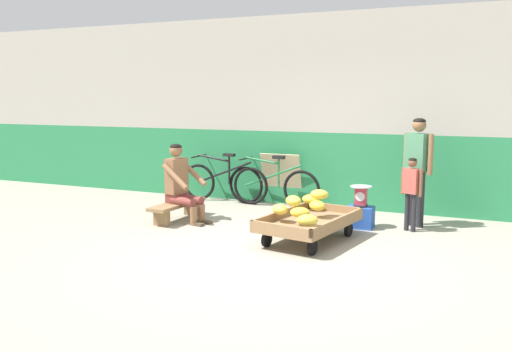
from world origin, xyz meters
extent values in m
plane|color=gray|center=(0.00, 0.00, 0.00)|extent=(80.00, 80.00, 0.00)
cube|color=#287F4C|center=(0.00, 3.03, 0.62)|extent=(16.00, 0.30, 1.24)
cube|color=#A8A399|center=(0.00, 3.03, 2.20)|extent=(16.00, 0.30, 1.92)
cube|color=#8E6B47|center=(0.21, 0.72, 0.23)|extent=(1.09, 1.57, 0.05)
cube|color=#8E6B47|center=(-0.18, 0.80, 0.31)|extent=(0.31, 1.42, 0.10)
cube|color=#8E6B47|center=(0.60, 0.65, 0.31)|extent=(0.31, 1.42, 0.10)
cube|color=#8E6B47|center=(0.34, 1.41, 0.31)|extent=(0.83, 0.20, 0.10)
cube|color=#8E6B47|center=(0.08, 0.04, 0.31)|extent=(0.83, 0.20, 0.10)
cylinder|color=black|center=(-0.01, 1.28, 0.09)|extent=(0.08, 0.19, 0.18)
cylinder|color=black|center=(0.61, 1.16, 0.09)|extent=(0.08, 0.19, 0.18)
cylinder|color=black|center=(-0.19, 0.29, 0.09)|extent=(0.08, 0.19, 0.18)
cylinder|color=black|center=(0.43, 0.17, 0.09)|extent=(0.08, 0.19, 0.18)
ellipsoid|color=yellow|center=(-0.12, 0.54, 0.42)|extent=(0.30, 0.29, 0.13)
ellipsoid|color=yellow|center=(0.04, 1.33, 0.42)|extent=(0.24, 0.19, 0.13)
ellipsoid|color=yellow|center=(0.25, 0.95, 0.42)|extent=(0.30, 0.28, 0.13)
ellipsoid|color=yellow|center=(0.17, 0.47, 0.42)|extent=(0.28, 0.24, 0.13)
ellipsoid|color=gold|center=(0.38, 0.11, 0.42)|extent=(0.28, 0.24, 0.13)
ellipsoid|color=gold|center=(0.07, 0.53, 0.55)|extent=(0.30, 0.30, 0.13)
ellipsoid|color=gold|center=(0.25, 1.03, 0.56)|extent=(0.26, 0.21, 0.13)
cube|color=olive|center=(-1.95, 1.08, 0.24)|extent=(0.36, 1.12, 0.05)
cube|color=olive|center=(-1.93, 1.47, 0.11)|extent=(0.24, 0.09, 0.22)
cube|color=olive|center=(-1.97, 0.70, 0.11)|extent=(0.24, 0.09, 0.22)
cylinder|color=brown|center=(-1.54, 1.09, 0.14)|extent=(0.10, 0.10, 0.27)
cube|color=#4C3D2D|center=(-1.48, 1.08, 0.02)|extent=(0.23, 0.13, 0.04)
cylinder|color=brown|center=(-1.74, 1.13, 0.32)|extent=(0.42, 0.21, 0.13)
cylinder|color=brown|center=(-1.58, 0.91, 0.14)|extent=(0.10, 0.10, 0.27)
cube|color=#4C3D2D|center=(-1.52, 0.90, 0.02)|extent=(0.23, 0.13, 0.04)
cylinder|color=brown|center=(-1.78, 0.95, 0.32)|extent=(0.42, 0.21, 0.13)
cube|color=brown|center=(-1.95, 1.08, 0.34)|extent=(0.27, 0.32, 0.14)
cube|color=brown|center=(-1.95, 1.08, 0.67)|extent=(0.24, 0.35, 0.52)
cylinder|color=brown|center=(-1.75, 1.25, 0.70)|extent=(0.48, 0.17, 0.36)
cylinder|color=brown|center=(-1.84, 0.85, 0.70)|extent=(0.48, 0.17, 0.36)
sphere|color=brown|center=(-1.95, 1.08, 1.05)|extent=(0.19, 0.19, 0.19)
ellipsoid|color=black|center=(-1.95, 1.08, 1.10)|extent=(0.17, 0.17, 0.09)
cube|color=#234CA8|center=(0.65, 1.71, 0.15)|extent=(0.36, 0.28, 0.30)
cylinder|color=#28282D|center=(0.65, 1.71, 0.32)|extent=(0.20, 0.20, 0.03)
cube|color=#C6384C|center=(0.65, 1.71, 0.45)|extent=(0.16, 0.10, 0.24)
cylinder|color=white|center=(0.65, 1.65, 0.45)|extent=(0.13, 0.01, 0.13)
cylinder|color=#B2B5BA|center=(0.65, 1.71, 0.58)|extent=(0.30, 0.30, 0.01)
torus|color=black|center=(-2.44, 2.62, 0.32)|extent=(0.64, 0.07, 0.64)
torus|color=black|center=(-1.42, 2.59, 0.32)|extent=(0.64, 0.07, 0.64)
cylinder|color=black|center=(-1.93, 2.61, 0.52)|extent=(1.03, 0.06, 0.43)
cylinder|color=black|center=(-1.83, 2.60, 0.56)|extent=(0.04, 0.04, 0.48)
cylinder|color=black|center=(-2.14, 2.61, 0.76)|extent=(0.62, 0.05, 0.12)
cube|color=black|center=(-1.83, 2.60, 0.83)|extent=(0.20, 0.11, 0.05)
cylinder|color=black|center=(-2.44, 2.62, 0.78)|extent=(0.04, 0.48, 0.03)
torus|color=black|center=(-1.53, 2.64, 0.32)|extent=(0.64, 0.08, 0.64)
torus|color=black|center=(-0.51, 2.58, 0.32)|extent=(0.64, 0.08, 0.64)
cylinder|color=#236B3D|center=(-1.02, 2.61, 0.52)|extent=(1.03, 0.09, 0.43)
cylinder|color=#236B3D|center=(-0.92, 2.60, 0.56)|extent=(0.04, 0.04, 0.48)
cylinder|color=#236B3D|center=(-1.23, 2.62, 0.76)|extent=(0.62, 0.07, 0.12)
cube|color=black|center=(-0.92, 2.60, 0.83)|extent=(0.20, 0.11, 0.05)
cylinder|color=black|center=(-1.53, 2.64, 0.78)|extent=(0.05, 0.48, 0.03)
cube|color=#C6B289|center=(-0.96, 2.86, 0.43)|extent=(0.70, 0.27, 0.87)
cylinder|color=#232328|center=(1.41, 2.06, 0.40)|extent=(0.10, 0.10, 0.80)
cylinder|color=#232328|center=(1.28, 2.15, 0.40)|extent=(0.10, 0.10, 0.80)
cube|color=#427A56|center=(1.35, 2.11, 1.06)|extent=(0.38, 0.34, 0.52)
cylinder|color=brown|center=(1.52, 1.99, 1.04)|extent=(0.07, 0.07, 0.56)
cylinder|color=brown|center=(1.17, 2.22, 1.04)|extent=(0.07, 0.07, 0.56)
sphere|color=brown|center=(1.35, 2.11, 1.44)|extent=(0.19, 0.19, 0.19)
ellipsoid|color=black|center=(1.35, 2.11, 1.49)|extent=(0.17, 0.17, 0.09)
cylinder|color=#232328|center=(1.36, 1.76, 0.26)|extent=(0.07, 0.07, 0.52)
cylinder|color=#232328|center=(1.27, 1.80, 0.26)|extent=(0.07, 0.07, 0.52)
cube|color=#B24C42|center=(1.32, 1.78, 0.69)|extent=(0.25, 0.21, 0.34)
cylinder|color=brown|center=(1.44, 1.72, 0.68)|extent=(0.05, 0.05, 0.37)
cylinder|color=brown|center=(1.19, 1.84, 0.68)|extent=(0.05, 0.05, 0.37)
sphere|color=brown|center=(1.32, 1.78, 0.95)|extent=(0.12, 0.12, 0.12)
ellipsoid|color=black|center=(1.32, 1.78, 0.98)|extent=(0.11, 0.11, 0.06)
camera|label=1|loc=(2.21, -5.64, 1.83)|focal=37.70mm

